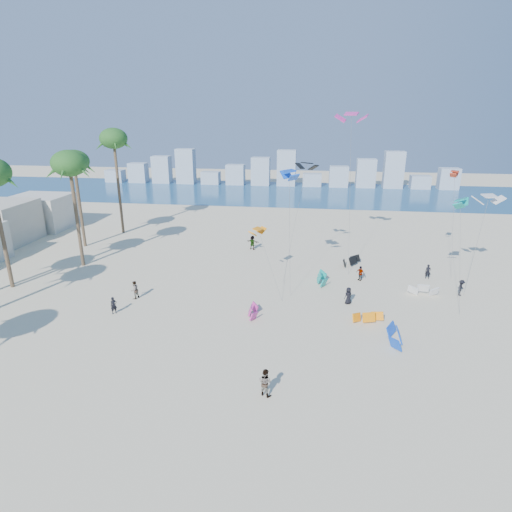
# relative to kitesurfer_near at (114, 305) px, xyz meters

# --- Properties ---
(ground) EXTENTS (220.00, 220.00, 0.00)m
(ground) POSITION_rel_kitesurfer_near_xyz_m (9.13, -11.71, -0.78)
(ground) COLOR beige
(ground) RESTS_ON ground
(ocean) EXTENTS (220.00, 220.00, 0.00)m
(ocean) POSITION_rel_kitesurfer_near_xyz_m (9.13, 60.29, -0.77)
(ocean) COLOR navy
(ocean) RESTS_ON ground
(kitesurfer_near) EXTENTS (0.67, 0.66, 1.56)m
(kitesurfer_near) POSITION_rel_kitesurfer_near_xyz_m (0.00, 0.00, 0.00)
(kitesurfer_near) COLOR black
(kitesurfer_near) RESTS_ON ground
(kitesurfer_mid) EXTENTS (1.12, 1.03, 1.85)m
(kitesurfer_mid) POSITION_rel_kitesurfer_near_xyz_m (14.57, -9.49, 0.14)
(kitesurfer_mid) COLOR gray
(kitesurfer_mid) RESTS_ON ground
(kitesurfers_far) EXTENTS (32.17, 17.69, 1.84)m
(kitesurfers_far) POSITION_rel_kitesurfer_near_xyz_m (16.08, 11.15, 0.08)
(kitesurfers_far) COLOR black
(kitesurfers_far) RESTS_ON ground
(grounded_kites) EXTENTS (18.28, 20.64, 1.06)m
(grounded_kites) POSITION_rel_kitesurfer_near_xyz_m (21.56, 5.77, -0.30)
(grounded_kites) COLOR #CB2D94
(grounded_kites) RESTS_ON ground
(flying_kites) EXTENTS (27.88, 16.29, 17.48)m
(flying_kites) POSITION_rel_kitesurfer_near_xyz_m (23.98, 11.73, 10.46)
(flying_kites) COLOR orange
(flying_kites) RESTS_ON ground
(distant_skyline) EXTENTS (85.00, 3.00, 8.40)m
(distant_skyline) POSITION_rel_kitesurfer_near_xyz_m (7.94, 70.29, 2.31)
(distant_skyline) COLOR #9EADBF
(distant_skyline) RESTS_ON ground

